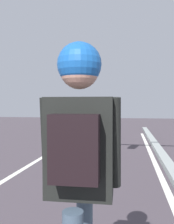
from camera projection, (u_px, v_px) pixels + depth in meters
name	position (u px, v px, depth m)	size (l,w,h in m)	color
lane_arrow_stem	(83.00, 210.00, 3.29)	(0.16, 1.40, 0.01)	white
lane_arrow_head	(92.00, 189.00, 4.13)	(0.56, 0.44, 0.01)	white
skater	(79.00, 150.00, 1.38)	(0.48, 0.63, 1.74)	#3E5061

